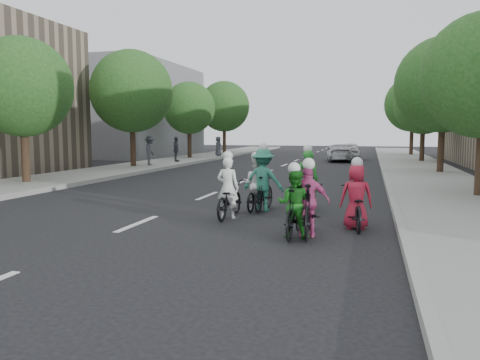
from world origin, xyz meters
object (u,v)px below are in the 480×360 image
at_px(cyclist_4, 264,184).
at_px(cyclist_5, 229,196).
at_px(cyclist_2, 294,208).
at_px(cyclist_6, 307,188).
at_px(spectator_0, 150,151).
at_px(cyclist_0, 356,204).
at_px(spectator_1, 176,149).
at_px(follow_car_lead, 340,153).
at_px(cyclist_1, 308,206).
at_px(spectator_2, 218,146).
at_px(cyclist_3, 256,189).
at_px(follow_car_trail, 350,151).

relative_size(cyclist_4, cyclist_5, 1.04).
bearing_deg(cyclist_2, cyclist_4, -64.73).
relative_size(cyclist_6, spectator_0, 1.04).
distance_m(cyclist_5, spectator_0, 17.12).
relative_size(cyclist_0, spectator_1, 1.12).
bearing_deg(follow_car_lead, cyclist_1, 85.65).
relative_size(spectator_0, spectator_2, 1.10).
xyz_separation_m(cyclist_2, cyclist_4, (-1.33, 2.99, 0.13)).
distance_m(cyclist_3, spectator_1, 18.95).
distance_m(cyclist_3, cyclist_5, 1.42).
distance_m(cyclist_1, follow_car_trail, 27.58).
relative_size(cyclist_0, follow_car_lead, 0.43).
relative_size(cyclist_6, spectator_1, 1.11).
distance_m(cyclist_2, cyclist_4, 3.27).
bearing_deg(follow_car_lead, cyclist_4, 81.79).
height_order(cyclist_6, spectator_2, cyclist_6).
bearing_deg(cyclist_3, cyclist_6, -163.80).
bearing_deg(cyclist_6, cyclist_3, 5.31).
height_order(cyclist_2, spectator_0, spectator_0).
bearing_deg(follow_car_trail, cyclist_3, 86.27).
bearing_deg(cyclist_3, cyclist_2, 120.49).
relative_size(cyclist_4, spectator_0, 1.07).
xyz_separation_m(cyclist_3, spectator_0, (-9.73, 12.97, 0.46)).
bearing_deg(cyclist_1, cyclist_2, 27.58).
relative_size(follow_car_trail, spectator_2, 2.45).
height_order(follow_car_trail, spectator_2, spectator_2).
distance_m(cyclist_1, spectator_0, 19.69).
relative_size(cyclist_3, cyclist_6, 0.92).
xyz_separation_m(spectator_0, spectator_2, (0.78, 10.78, -0.08)).
bearing_deg(spectator_2, cyclist_3, -170.43).
xyz_separation_m(cyclist_4, follow_car_trail, (1.30, 24.76, -0.07)).
distance_m(cyclist_1, cyclist_5, 2.75).
xyz_separation_m(cyclist_3, follow_car_trail, (1.54, 24.62, 0.09)).
bearing_deg(cyclist_0, cyclist_1, 42.98).
height_order(cyclist_0, spectator_1, spectator_1).
bearing_deg(cyclist_2, cyclist_5, -40.48).
relative_size(cyclist_0, cyclist_1, 0.96).
relative_size(cyclist_1, cyclist_3, 1.14).
bearing_deg(cyclist_3, follow_car_trail, -89.86).
xyz_separation_m(cyclist_1, cyclist_4, (-1.61, 2.82, 0.10)).
height_order(follow_car_trail, spectator_1, spectator_1).
xyz_separation_m(cyclist_0, cyclist_5, (-3.20, 0.48, -0.01)).
relative_size(cyclist_5, follow_car_lead, 0.42).
height_order(cyclist_0, spectator_0, spectator_0).
height_order(cyclist_6, spectator_0, spectator_0).
bearing_deg(cyclist_4, spectator_2, -64.65).
height_order(cyclist_6, follow_car_trail, cyclist_6).
relative_size(cyclist_1, spectator_2, 1.21).
distance_m(cyclist_3, follow_car_trail, 24.67).
height_order(follow_car_lead, follow_car_trail, follow_car_trail).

